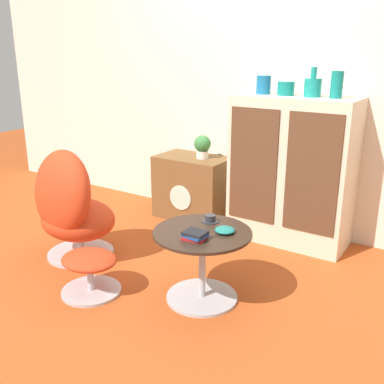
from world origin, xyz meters
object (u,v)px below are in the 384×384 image
sideboard (292,171)px  ottoman (90,267)px  vase_leftmost (264,85)px  book_stack (195,235)px  vase_inner_left (286,88)px  bowl (225,230)px  coffee_table (202,258)px  vase_rightmost (337,85)px  egg_chair (70,207)px  potted_plant (202,146)px  vase_inner_right (313,87)px  tv_console (193,187)px  teacup (210,219)px

sideboard → ottoman: sideboard is taller
vase_leftmost → book_stack: bearing=-81.0°
vase_inner_left → bowl: vase_inner_left is taller
book_stack → coffee_table: bearing=101.5°
vase_inner_left → vase_rightmost: size_ratio=0.67×
egg_chair → vase_rightmost: size_ratio=4.47×
egg_chair → book_stack: egg_chair is taller
vase_rightmost → potted_plant: 1.29m
vase_leftmost → bowl: vase_leftmost is taller
vase_inner_right → bowl: (-0.09, -1.14, -0.78)m
sideboard → bowl: 1.14m
ottoman → potted_plant: (-0.11, 1.55, 0.51)m
bowl → tv_console: bearing=130.5°
tv_console → egg_chair: 1.28m
book_stack → bowl: size_ratio=1.19×
book_stack → ottoman: bearing=-162.6°
vase_rightmost → bowl: (-0.27, -1.14, -0.80)m
tv_console → ottoman: (0.21, -1.55, -0.11)m
egg_chair → coffee_table: 1.15m
egg_chair → vase_inner_right: (1.36, 1.23, 0.86)m
bowl → ottoman: bearing=-153.2°
vase_leftmost → bowl: size_ratio=1.18×
coffee_table → vase_inner_left: 1.54m
teacup → vase_leftmost: bearing=97.8°
sideboard → coffee_table: sideboard is taller
sideboard → egg_chair: sideboard is taller
tv_console → teacup: tv_console is taller
vase_leftmost → vase_rightmost: vase_rightmost is taller
book_stack → vase_inner_left: bearing=90.9°
vase_leftmost → vase_inner_left: 0.19m
egg_chair → coffee_table: egg_chair is taller
tv_console → egg_chair: bearing=-102.9°
coffee_table → book_stack: 0.24m
tv_console → vase_leftmost: 1.18m
coffee_table → tv_console: bearing=125.4°
vase_inner_right → ottoman: bearing=-119.5°
coffee_table → vase_leftmost: vase_leftmost is taller
sideboard → book_stack: (-0.08, -1.32, -0.10)m
sideboard → bowl: sideboard is taller
coffee_table → vase_inner_right: 1.56m
coffee_table → potted_plant: potted_plant is taller
egg_chair → vase_leftmost: size_ratio=6.01×
bowl → vase_inner_right: bearing=85.5°
vase_leftmost → vase_inner_left: vase_leftmost is taller
ottoman → vase_inner_left: bearing=66.8°
egg_chair → book_stack: bearing=-4.5°
vase_leftmost → book_stack: (0.21, -1.32, -0.77)m
vase_leftmost → bowl: (0.31, -1.14, -0.78)m
egg_chair → vase_inner_left: vase_inner_left is taller
ottoman → teacup: bearing=39.3°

